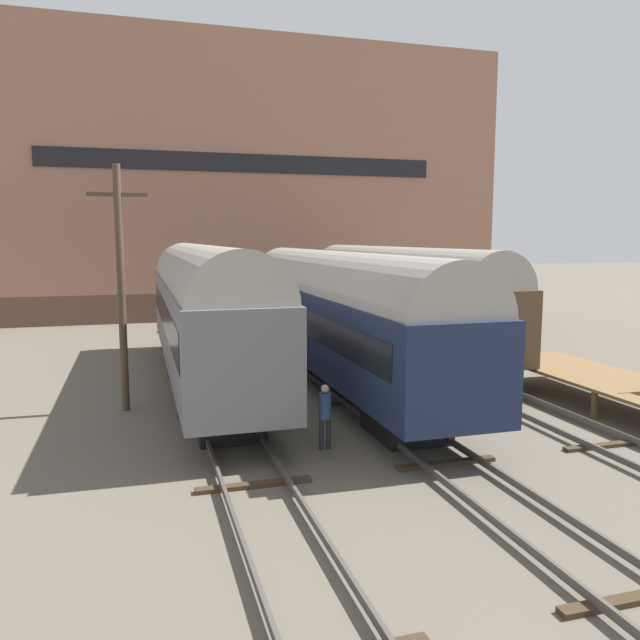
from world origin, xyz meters
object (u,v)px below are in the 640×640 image
at_px(utility_pole, 121,285).
at_px(train_car_grey, 204,306).
at_px(train_car_navy, 339,311).
at_px(train_car_brown, 396,293).
at_px(person_worker, 325,410).

bearing_deg(utility_pole, train_car_grey, 42.93).
bearing_deg(train_car_navy, train_car_brown, 50.60).
relative_size(train_car_navy, train_car_brown, 1.00).
bearing_deg(train_car_brown, train_car_navy, -129.40).
bearing_deg(train_car_grey, train_car_brown, 24.12).
bearing_deg(person_worker, utility_pole, 133.16).
distance_m(train_car_brown, person_worker, 14.34).
distance_m(train_car_navy, train_car_grey, 4.98).
bearing_deg(train_car_grey, train_car_navy, -17.85).
height_order(person_worker, utility_pole, utility_pole).
bearing_deg(train_car_navy, person_worker, -111.01).
bearing_deg(train_car_grey, person_worker, -74.36).
bearing_deg(utility_pole, person_worker, -46.84).
relative_size(train_car_navy, utility_pole, 2.39).
relative_size(train_car_grey, utility_pole, 2.37).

